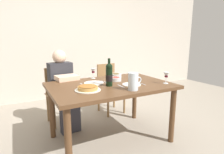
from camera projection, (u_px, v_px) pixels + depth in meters
The scene contains 19 objects.
ground_plane at pixel (111, 139), 2.49m from camera, with size 8.00×8.00×0.00m, color gray.
back_wall at pixel (65, 35), 4.11m from camera, with size 8.00×0.10×2.80m, color beige.
dining_table at pixel (111, 91), 2.36m from camera, with size 1.50×1.00×0.76m.
wine_bottle at pixel (109, 75), 2.22m from camera, with size 0.08×0.08×0.34m.
water_pitcher at pixel (133, 82), 2.05m from camera, with size 0.17×0.11×0.20m.
baked_tart at pixel (88, 88), 2.05m from camera, with size 0.29×0.29×0.06m.
salad_bowl at pixel (116, 79), 2.51m from camera, with size 0.14×0.14×0.06m.
olive_bowl at pixel (116, 75), 2.77m from camera, with size 0.17×0.17×0.06m.
wine_glass_left_diner at pixel (93, 71), 2.66m from camera, with size 0.07×0.07×0.15m.
wine_glass_right_diner at pixel (166, 75), 2.35m from camera, with size 0.07×0.07×0.15m.
dinner_plate_left_setting at pixel (132, 85), 2.29m from camera, with size 0.23×0.23×0.01m, color silver.
dinner_plate_right_setting at pixel (94, 83), 2.37m from camera, with size 0.25×0.25×0.01m, color white.
fork_left_setting at pixel (121, 86), 2.22m from camera, with size 0.16×0.01×0.01m, color silver.
knife_left_setting at pixel (141, 84), 2.36m from camera, with size 0.18×0.01×0.01m, color silver.
knife_right_setting at pixel (104, 82), 2.43m from camera, with size 0.18×0.01×0.01m, color silver.
spoon_right_setting at pixel (83, 85), 2.30m from camera, with size 0.16×0.01×0.01m, color silver.
chair_left at pixel (59, 91), 2.97m from camera, with size 0.44×0.44×0.87m.
diner_left at pixel (63, 87), 2.75m from camera, with size 0.37×0.53×1.16m.
chair_right at pixel (109, 85), 3.39m from camera, with size 0.43×0.43×0.87m.
Camera 1 is at (-1.05, -2.02, 1.32)m, focal length 29.75 mm.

